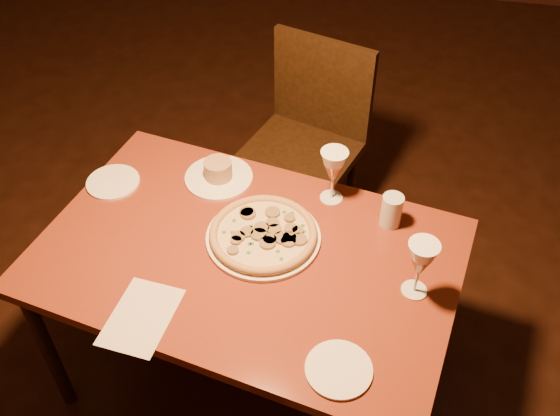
# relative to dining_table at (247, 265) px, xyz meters

# --- Properties ---
(floor) EXTENTS (7.00, 7.00, 0.00)m
(floor) POSITION_rel_dining_table_xyz_m (0.18, -0.08, -0.62)
(floor) COLOR black
(floor) RESTS_ON ground
(dining_table) EXTENTS (1.40, 1.04, 0.68)m
(dining_table) POSITION_rel_dining_table_xyz_m (0.00, 0.00, 0.00)
(dining_table) COLOR maroon
(dining_table) RESTS_ON floor
(chair_far) EXTENTS (0.55, 0.55, 0.91)m
(chair_far) POSITION_rel_dining_table_xyz_m (0.05, 0.82, -0.11)
(chair_far) COLOR black
(chair_far) RESTS_ON floor
(pizza_plate) EXTENTS (0.36, 0.36, 0.04)m
(pizza_plate) POSITION_rel_dining_table_xyz_m (0.04, 0.07, 0.08)
(pizza_plate) COLOR white
(pizza_plate) RESTS_ON dining_table
(ramekin_saucer) EXTENTS (0.24, 0.24, 0.07)m
(ramekin_saucer) POSITION_rel_dining_table_xyz_m (-0.18, 0.32, 0.08)
(ramekin_saucer) COLOR white
(ramekin_saucer) RESTS_ON dining_table
(wine_glass_far) EXTENTS (0.09, 0.09, 0.20)m
(wine_glass_far) POSITION_rel_dining_table_xyz_m (0.22, 0.30, 0.16)
(wine_glass_far) COLOR #BE6F4F
(wine_glass_far) RESTS_ON dining_table
(wine_glass_right) EXTENTS (0.09, 0.09, 0.20)m
(wine_glass_right) POSITION_rel_dining_table_xyz_m (0.51, -0.05, 0.16)
(wine_glass_right) COLOR #BE6F4F
(wine_glass_right) RESTS_ON dining_table
(water_tumbler) EXTENTS (0.07, 0.07, 0.11)m
(water_tumbler) POSITION_rel_dining_table_xyz_m (0.42, 0.22, 0.12)
(water_tumbler) COLOR silver
(water_tumbler) RESTS_ON dining_table
(side_plate_left) EXTENTS (0.18, 0.18, 0.01)m
(side_plate_left) POSITION_rel_dining_table_xyz_m (-0.53, 0.22, 0.07)
(side_plate_left) COLOR white
(side_plate_left) RESTS_ON dining_table
(side_plate_near) EXTENTS (0.18, 0.18, 0.01)m
(side_plate_near) POSITION_rel_dining_table_xyz_m (0.33, -0.35, 0.06)
(side_plate_near) COLOR white
(side_plate_near) RESTS_ON dining_table
(menu_card) EXTENTS (0.19, 0.26, 0.00)m
(menu_card) POSITION_rel_dining_table_xyz_m (-0.23, -0.29, 0.06)
(menu_card) COLOR silver
(menu_card) RESTS_ON dining_table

